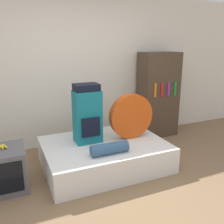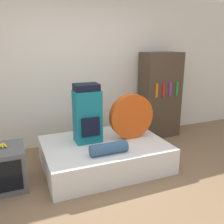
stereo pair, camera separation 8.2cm
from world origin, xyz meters
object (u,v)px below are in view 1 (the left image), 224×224
backpack (87,114)px  television (2,170)px  sleeping_roll (110,148)px  bookshelf (158,95)px  tent_bag (131,116)px

backpack → television: backpack is taller
sleeping_roll → television: size_ratio=0.87×
television → bookshelf: 3.03m
sleeping_roll → backpack: bearing=102.9°
sleeping_roll → tent_bag: bearing=37.9°
sleeping_roll → television: television is taller
television → bookshelf: (2.85, 0.87, 0.54)m
sleeping_roll → bookshelf: size_ratio=0.32×
tent_bag → sleeping_roll: 0.73m
backpack → tent_bag: size_ratio=1.26×
television → bookshelf: size_ratio=0.36×
backpack → sleeping_roll: backpack is taller
backpack → bookshelf: 1.79m
tent_bag → bookshelf: 1.27m
backpack → television: (-1.20, -0.20, -0.52)m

